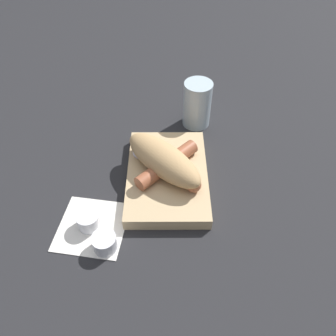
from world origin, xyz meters
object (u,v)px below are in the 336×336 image
object	(u,v)px
bread_roll	(164,159)
condiment_cup_near	(90,221)
condiment_cup_far	(106,243)
drink_glass	(198,104)
food_tray	(168,176)
sausage	(167,164)

from	to	relation	value
bread_roll	condiment_cup_near	distance (m)	0.17
condiment_cup_near	condiment_cup_far	world-z (taller)	same
condiment_cup_far	drink_glass	world-z (taller)	drink_glass
bread_roll	condiment_cup_far	distance (m)	0.19
food_tray	sausage	distance (m)	0.03
food_tray	condiment_cup_near	bearing A→B (deg)	-52.53
sausage	condiment_cup_far	size ratio (longest dim) A/B	3.22
food_tray	condiment_cup_far	size ratio (longest dim) A/B	5.63
food_tray	sausage	size ratio (longest dim) A/B	1.75
food_tray	drink_glass	distance (m)	0.19
sausage	food_tray	bearing A→B (deg)	23.51
sausage	condiment_cup_far	distance (m)	0.19
bread_roll	drink_glass	xyz separation A→B (m)	(-0.17, 0.07, -0.00)
sausage	condiment_cup_far	bearing A→B (deg)	-33.09
food_tray	sausage	xyz separation A→B (m)	(-0.01, -0.00, 0.03)
food_tray	drink_glass	size ratio (longest dim) A/B	2.15
food_tray	condiment_cup_far	distance (m)	0.18
food_tray	condiment_cup_far	bearing A→B (deg)	-34.87
bread_roll	condiment_cup_near	world-z (taller)	bread_roll
condiment_cup_near	food_tray	bearing A→B (deg)	127.47
condiment_cup_near	condiment_cup_far	bearing A→B (deg)	37.47
food_tray	condiment_cup_far	xyz separation A→B (m)	(0.15, -0.10, 0.00)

